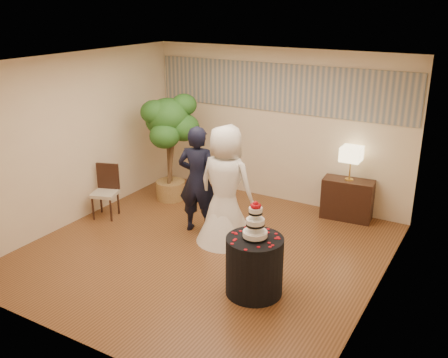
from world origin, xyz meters
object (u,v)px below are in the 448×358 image
Objects in this scene: bride at (226,185)px; ficus_tree at (169,147)px; groom at (198,180)px; table_lamp at (351,164)px; console at (347,199)px; cake_table at (254,266)px; side_chair at (105,192)px; wedding_cake at (255,220)px.

ficus_tree is (-1.77, 0.98, 0.09)m from bride.
groom is 2.58m from table_lamp.
bride reaches higher than console.
console is at bearing 14.13° from ficus_tree.
groom is 2.63m from console.
bride is 1.62m from cake_table.
console is 4.17m from side_chair.
wedding_cake is 0.86× the size of table_lamp.
groom is at bearing 143.69° from wedding_cake.
console is (1.95, 1.68, -0.53)m from groom.
ficus_tree is at bearing 143.65° from wedding_cake.
cake_table is at bearing -96.43° from table_lamp.
groom reaches higher than cake_table.
groom is 3.52× the size of wedding_cake.
ficus_tree is (-2.83, 2.08, -0.01)m from wedding_cake.
wedding_cake reaches higher than side_chair.
side_chair is (-3.31, 0.84, -0.57)m from wedding_cake.
side_chair reaches higher than console.
cake_table is at bearing -33.18° from side_chair.
side_chair is at bearing -110.95° from ficus_tree.
wedding_cake reaches higher than cake_table.
groom is at bearing -144.63° from console.
bride is at bearing 133.82° from wedding_cake.
groom is 0.94× the size of bride.
table_lamp is (0.32, 2.88, -0.03)m from wedding_cake.
wedding_cake is 0.54× the size of side_chair.
wedding_cake is at bearing -36.35° from ficus_tree.
ficus_tree is 1.45m from side_chair.
console is 3.32m from ficus_tree.
console is at bearing 0.00° from table_lamp.
cake_table is 2.90m from console.
ficus_tree is at bearing 50.04° from side_chair.
groom reaches higher than wedding_cake.
wedding_cake is 0.59× the size of console.
side_chair is at bearing 165.83° from cake_table.
cake_table is at bearing -36.35° from ficus_tree.
ficus_tree reaches higher than console.
console is 0.42× the size of ficus_tree.
table_lamp is 0.29× the size of ficus_tree.
console is at bearing 83.57° from wedding_cake.
groom is at bearing -9.82° from bride.
cake_table is 2.96m from table_lamp.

